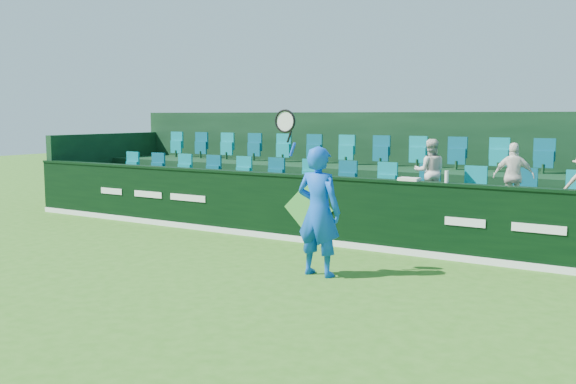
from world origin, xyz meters
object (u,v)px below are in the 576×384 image
Objects in this scene: spectator_left at (430,171)px; drinks_bottle at (447,177)px; spectator_middle at (514,176)px; towel at (409,179)px; tennis_player at (318,211)px.

spectator_left is 1.32m from drinks_bottle.
spectator_left is 1.03× the size of spectator_middle.
spectator_left is at bearing -15.20° from spectator_middle.
spectator_left is at bearing 90.21° from towel.
spectator_left is 1.12m from towel.
tennis_player is 7.33× the size of towel.
tennis_player is at bearing -120.63° from drinks_bottle.
tennis_player is 2.17× the size of spectator_middle.
spectator_middle reaches higher than drinks_bottle.
drinks_bottle is (0.69, -1.12, 0.02)m from spectator_left.
spectator_middle reaches higher than towel.
spectator_middle is at bearing 156.12° from spectator_left.
spectator_middle is 5.82× the size of drinks_bottle.
drinks_bottle is at bearing 59.37° from tennis_player.
tennis_player is at bearing -105.80° from towel.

